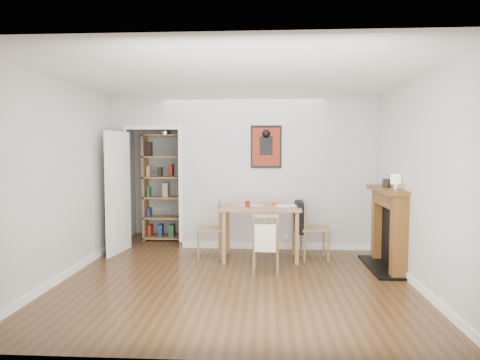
# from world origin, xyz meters

# --- Properties ---
(ground) EXTENTS (5.20, 5.20, 0.00)m
(ground) POSITION_xyz_m (0.00, 0.00, 0.00)
(ground) COLOR #50311A
(ground) RESTS_ON ground
(room_shell) EXTENTS (5.20, 5.20, 5.20)m
(room_shell) POSITION_xyz_m (0.10, 1.34, 1.30)
(room_shell) COLOR #BCBCBA
(room_shell) RESTS_ON ground
(dining_table) EXTENTS (1.22, 0.77, 0.83)m
(dining_table) POSITION_xyz_m (0.32, 0.68, 0.73)
(dining_table) COLOR #977446
(dining_table) RESTS_ON ground
(chair_left) EXTENTS (0.52, 0.52, 0.89)m
(chair_left) POSITION_xyz_m (-0.49, 0.68, 0.45)
(chair_left) COLOR #9A6B47
(chair_left) RESTS_ON ground
(chair_right) EXTENTS (0.56, 0.50, 0.94)m
(chair_right) POSITION_xyz_m (1.13, 0.70, 0.49)
(chair_right) COLOR #9A6B47
(chair_right) RESTS_ON ground
(chair_front) EXTENTS (0.43, 0.49, 0.84)m
(chair_front) POSITION_xyz_m (0.40, -0.04, 0.42)
(chair_front) COLOR #9A6B47
(chair_front) RESTS_ON ground
(bookshelf) EXTENTS (0.85, 0.34, 2.01)m
(bookshelf) POSITION_xyz_m (-1.48, 2.00, 0.99)
(bookshelf) COLOR #977446
(bookshelf) RESTS_ON ground
(fireplace) EXTENTS (0.45, 1.25, 1.16)m
(fireplace) POSITION_xyz_m (2.16, 0.25, 0.62)
(fireplace) COLOR brown
(fireplace) RESTS_ON ground
(red_glass) EXTENTS (0.07, 0.07, 0.09)m
(red_glass) POSITION_xyz_m (0.12, 0.55, 0.88)
(red_glass) COLOR maroon
(red_glass) RESTS_ON dining_table
(orange_fruit) EXTENTS (0.08, 0.08, 0.08)m
(orange_fruit) POSITION_xyz_m (0.53, 0.78, 0.87)
(orange_fruit) COLOR #EA470C
(orange_fruit) RESTS_ON dining_table
(placemat) EXTENTS (0.43, 0.36, 0.00)m
(placemat) POSITION_xyz_m (0.17, 0.79, 0.83)
(placemat) COLOR beige
(placemat) RESTS_ON dining_table
(notebook) EXTENTS (0.36, 0.30, 0.02)m
(notebook) POSITION_xyz_m (0.71, 0.68, 0.84)
(notebook) COLOR silver
(notebook) RESTS_ON dining_table
(mantel_lamp) EXTENTS (0.14, 0.14, 0.21)m
(mantel_lamp) POSITION_xyz_m (2.14, -0.06, 1.29)
(mantel_lamp) COLOR silver
(mantel_lamp) RESTS_ON fireplace
(ceramic_jar_a) EXTENTS (0.11, 0.11, 0.13)m
(ceramic_jar_a) POSITION_xyz_m (2.12, 0.29, 1.22)
(ceramic_jar_a) COLOR black
(ceramic_jar_a) RESTS_ON fireplace
(ceramic_jar_b) EXTENTS (0.08, 0.08, 0.10)m
(ceramic_jar_b) POSITION_xyz_m (2.17, 0.54, 1.21)
(ceramic_jar_b) COLOR black
(ceramic_jar_b) RESTS_ON fireplace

